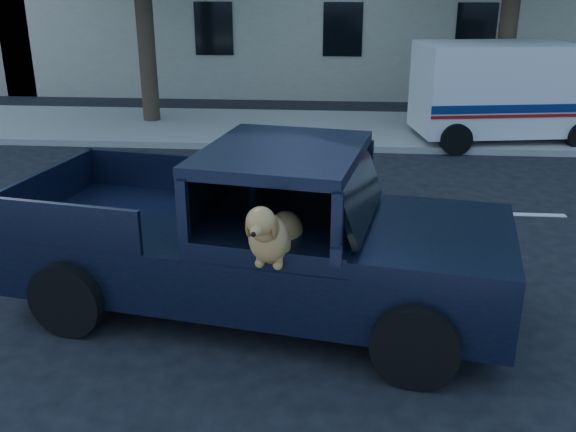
% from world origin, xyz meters
% --- Properties ---
extents(ground, '(120.00, 120.00, 0.00)m').
position_xyz_m(ground, '(0.00, 0.00, 0.00)').
color(ground, black).
rests_on(ground, ground).
extents(far_sidewalk, '(60.00, 4.00, 0.15)m').
position_xyz_m(far_sidewalk, '(0.00, 9.20, 0.07)').
color(far_sidewalk, gray).
rests_on(far_sidewalk, ground).
extents(lane_stripes, '(21.60, 0.14, 0.01)m').
position_xyz_m(lane_stripes, '(2.00, 3.40, 0.01)').
color(lane_stripes, silver).
rests_on(lane_stripes, ground).
extents(pickup_truck, '(5.88, 3.32, 2.00)m').
position_xyz_m(pickup_truck, '(0.03, -0.13, 0.68)').
color(pickup_truck, black).
rests_on(pickup_truck, ground).
extents(mail_truck, '(4.50, 2.75, 2.32)m').
position_xyz_m(mail_truck, '(4.79, 8.38, 1.02)').
color(mail_truck, silver).
rests_on(mail_truck, ground).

